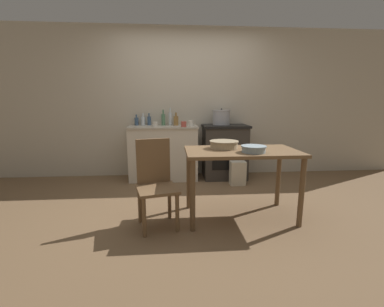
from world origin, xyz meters
TOP-DOWN VIEW (x-y plane):
  - ground_plane at (0.00, 0.00)m, footprint 14.00×14.00m
  - wall_back at (0.00, 1.58)m, footprint 8.00×0.07m
  - counter_cabinet at (-0.42, 1.29)m, footprint 1.15×0.54m
  - stove at (0.63, 1.28)m, footprint 0.76×0.57m
  - work_table at (0.48, -0.30)m, footprint 1.22×0.68m
  - chair at (-0.45, -0.40)m, footprint 0.49×0.49m
  - flour_sack at (0.75, 0.85)m, footprint 0.24×0.17m
  - stock_pot at (0.57, 1.34)m, footprint 0.31×0.31m
  - mixing_bowl_large at (0.57, -0.45)m, footprint 0.26×0.26m
  - mixing_bowl_small at (0.31, -0.19)m, footprint 0.33×0.33m
  - bottle_far_left at (-0.30, 1.46)m, footprint 0.06×0.06m
  - bottle_left at (-0.42, 1.42)m, footprint 0.07×0.07m
  - bottle_mid_left at (-0.77, 1.47)m, footprint 0.07×0.07m
  - bottle_center_left at (-0.66, 1.46)m, footprint 0.06×0.06m
  - bottle_center at (-0.88, 1.47)m, footprint 0.07×0.07m
  - bottle_center_right at (-0.20, 1.39)m, footprint 0.08×0.08m
  - cup_mid_right at (-0.09, 1.11)m, footprint 0.09×0.09m
  - cup_right at (0.04, 1.26)m, footprint 0.09×0.09m
  - cup_far_right at (-0.54, 1.15)m, footprint 0.08×0.08m

SIDE VIEW (x-z plane):
  - ground_plane at x=0.00m, z-range 0.00..0.00m
  - flour_sack at x=0.75m, z-range 0.00..0.38m
  - counter_cabinet at x=-0.42m, z-range 0.00..0.91m
  - stove at x=0.63m, z-range 0.00..0.92m
  - chair at x=-0.45m, z-range 0.02..0.93m
  - work_table at x=0.48m, z-range 0.28..1.05m
  - mixing_bowl_large at x=0.57m, z-range 0.78..0.85m
  - mixing_bowl_small at x=0.31m, z-range 0.78..0.87m
  - cup_far_right at x=-0.54m, z-range 0.90..0.98m
  - cup_mid_right at x=-0.09m, z-range 0.90..0.99m
  - cup_right at x=0.04m, z-range 0.90..1.00m
  - bottle_center at x=-0.88m, z-range 0.88..1.07m
  - bottle_mid_left at x=-0.77m, z-range 0.88..1.09m
  - bottle_center_left at x=-0.66m, z-range 0.88..1.09m
  - bottle_center_right at x=-0.20m, z-range 0.88..1.10m
  - bottle_left at x=-0.42m, z-range 0.87..1.14m
  - bottle_far_left at x=-0.30m, z-range 0.87..1.17m
  - stock_pot at x=0.57m, z-range 0.91..1.18m
  - wall_back at x=0.00m, z-range 0.00..2.55m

